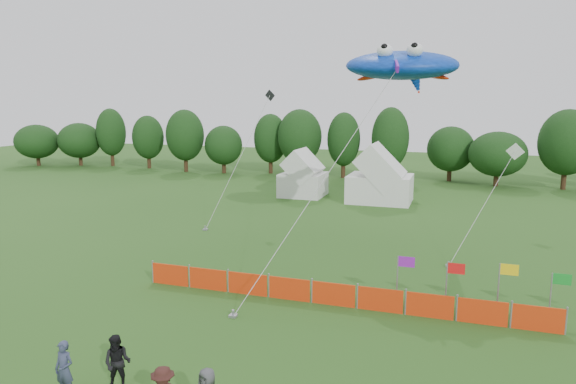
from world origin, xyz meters
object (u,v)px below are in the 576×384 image
(tent_right, at_px, (380,180))
(tent_left, at_px, (303,177))
(barrier_fence, at_px, (333,294))
(spectator_a, at_px, (64,369))
(spectator_b, at_px, (118,363))
(stingray_kite, at_px, (403,66))

(tent_right, bearing_deg, tent_left, 174.63)
(barrier_fence, bearing_deg, spectator_a, -122.29)
(tent_left, height_order, spectator_a, tent_left)
(tent_left, relative_size, barrier_fence, 0.22)
(barrier_fence, bearing_deg, tent_right, 93.85)
(tent_left, height_order, spectator_b, tent_left)
(tent_left, bearing_deg, spectator_b, -82.77)
(tent_left, bearing_deg, barrier_fence, -70.30)
(stingray_kite, bearing_deg, barrier_fence, -100.31)
(spectator_a, bearing_deg, barrier_fence, 60.42)
(spectator_a, relative_size, spectator_b, 1.00)
(tent_right, xyz_separation_m, barrier_fence, (1.62, -24.05, -1.46))
(spectator_b, bearing_deg, stingray_kite, 53.81)
(barrier_fence, relative_size, stingray_kite, 0.93)
(tent_left, distance_m, barrier_fence, 26.29)
(spectator_a, relative_size, stingray_kite, 0.09)
(spectator_a, bearing_deg, stingray_kite, 70.37)
(tent_right, height_order, stingray_kite, stingray_kite)
(barrier_fence, height_order, spectator_a, spectator_a)
(barrier_fence, xyz_separation_m, stingray_kite, (1.64, 8.99, 10.08))
(tent_left, relative_size, spectator_a, 2.29)
(tent_right, relative_size, spectator_b, 3.17)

